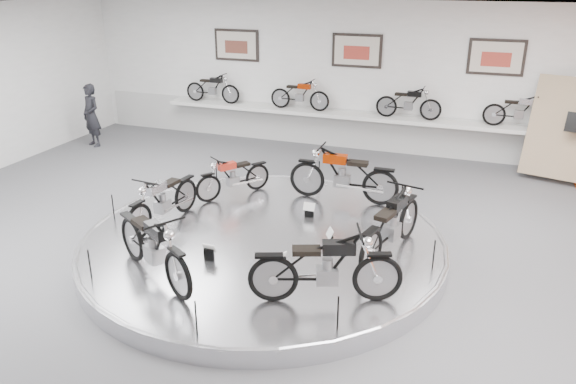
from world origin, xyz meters
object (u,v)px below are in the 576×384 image
(shelf, at_px, (352,116))
(bike_f, at_px, (326,267))
(bike_a, at_px, (391,224))
(visitor, at_px, (91,115))
(bike_c, at_px, (233,176))
(bike_d, at_px, (163,200))
(bike_e, at_px, (153,245))
(display_platform, at_px, (263,244))
(bike_b, at_px, (343,174))

(shelf, bearing_deg, bike_f, -78.67)
(shelf, distance_m, bike_a, 6.68)
(bike_f, relative_size, visitor, 1.05)
(bike_c, height_order, bike_d, bike_d)
(bike_c, bearing_deg, bike_e, 39.41)
(bike_e, bearing_deg, bike_a, 62.37)
(bike_c, xyz_separation_m, bike_e, (0.30, -3.47, 0.12))
(display_platform, xyz_separation_m, bike_f, (1.60, -1.61, 0.69))
(bike_a, height_order, visitor, visitor)
(bike_a, relative_size, bike_c, 1.27)
(bike_d, height_order, bike_f, bike_f)
(shelf, xyz_separation_m, bike_e, (-1.02, -8.27, -0.14))
(bike_a, relative_size, bike_b, 0.98)
(visitor, bearing_deg, bike_b, 6.18)
(bike_a, xyz_separation_m, bike_f, (-0.61, -1.71, -0.01))
(bike_c, distance_m, bike_f, 4.34)
(display_platform, height_order, bike_f, bike_f)
(bike_b, relative_size, bike_d, 1.12)
(bike_b, bearing_deg, bike_c, 11.88)
(display_platform, bearing_deg, bike_b, 67.34)
(display_platform, distance_m, bike_d, 2.03)
(bike_c, bearing_deg, shelf, -160.86)
(visitor, bearing_deg, bike_c, -3.90)
(bike_c, bearing_deg, bike_d, 15.53)
(bike_b, bearing_deg, shelf, -79.73)
(bike_c, xyz_separation_m, visitor, (-5.71, 2.81, 0.15))
(display_platform, bearing_deg, bike_d, -175.78)
(bike_a, bearing_deg, bike_c, 80.86)
(display_platform, relative_size, visitor, 3.63)
(bike_c, relative_size, bike_e, 0.78)
(bike_c, height_order, visitor, visitor)
(shelf, relative_size, bike_b, 5.76)
(bike_b, height_order, bike_f, bike_b)
(shelf, distance_m, bike_f, 8.17)
(bike_f, xyz_separation_m, visitor, (-8.63, 6.02, 0.04))
(display_platform, height_order, bike_c, bike_c)
(bike_a, distance_m, bike_e, 3.79)
(bike_d, height_order, bike_e, bike_e)
(shelf, relative_size, bike_d, 6.45)
(visitor, bearing_deg, display_platform, -9.81)
(bike_b, height_order, bike_c, bike_b)
(bike_c, bearing_deg, bike_f, 76.78)
(shelf, relative_size, visitor, 6.24)
(bike_f, bearing_deg, bike_c, 111.79)
(display_platform, xyz_separation_m, visitor, (-7.02, 4.41, 0.73))
(display_platform, relative_size, bike_e, 3.39)
(bike_b, xyz_separation_m, bike_e, (-1.90, -3.99, -0.01))
(shelf, height_order, bike_c, bike_c)
(bike_a, xyz_separation_m, bike_e, (-3.23, -1.97, 0.00))
(bike_e, height_order, bike_f, bike_e)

